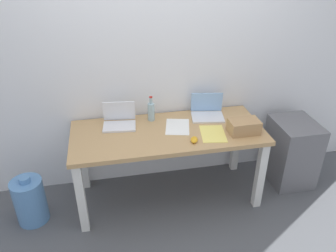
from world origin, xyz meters
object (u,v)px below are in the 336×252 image
object	(u,v)px
computer_mouse	(194,140)
cardboard_box	(244,126)
filing_cabinet	(291,152)
water_cooler_jug	(30,201)
desk	(168,140)
beer_bottle	(151,111)
laptop_left	(119,121)
laptop_right	(207,112)

from	to	relation	value
computer_mouse	cardboard_box	size ratio (longest dim) A/B	0.38
cardboard_box	filing_cabinet	size ratio (longest dim) A/B	0.40
filing_cabinet	computer_mouse	bearing A→B (deg)	-167.90
computer_mouse	water_cooler_jug	distance (m)	1.54
desk	computer_mouse	size ratio (longest dim) A/B	17.09
cardboard_box	beer_bottle	bearing A→B (deg)	153.17
beer_bottle	water_cooler_jug	size ratio (longest dim) A/B	0.51
desk	laptop_left	world-z (taller)	laptop_left
laptop_right	beer_bottle	xyz separation A→B (m)	(-0.54, 0.03, 0.05)
computer_mouse	laptop_left	bearing A→B (deg)	164.24
desk	laptop_left	size ratio (longest dim) A/B	5.46
computer_mouse	filing_cabinet	bearing A→B (deg)	30.24
beer_bottle	computer_mouse	xyz separation A→B (m)	(0.30, -0.45, -0.08)
cardboard_box	water_cooler_jug	distance (m)	1.99
desk	laptop_left	distance (m)	0.48
laptop_left	cardboard_box	size ratio (longest dim) A/B	1.19
desk	laptop_right	bearing A→B (deg)	25.59
desk	filing_cabinet	bearing A→B (deg)	0.92
laptop_right	cardboard_box	size ratio (longest dim) A/B	1.27
laptop_left	computer_mouse	world-z (taller)	laptop_left
beer_bottle	laptop_left	bearing A→B (deg)	-171.11
cardboard_box	water_cooler_jug	world-z (taller)	cardboard_box
computer_mouse	water_cooler_jug	size ratio (longest dim) A/B	0.21
beer_bottle	computer_mouse	bearing A→B (deg)	-56.62
beer_bottle	laptop_right	bearing A→B (deg)	-3.19
computer_mouse	filing_cabinet	size ratio (longest dim) A/B	0.15
beer_bottle	water_cooler_jug	distance (m)	1.33
laptop_right	computer_mouse	world-z (taller)	laptop_right
desk	filing_cabinet	world-z (taller)	desk
desk	cardboard_box	bearing A→B (deg)	-13.25
desk	laptop_left	bearing A→B (deg)	155.95
laptop_right	cardboard_box	xyz separation A→B (m)	(0.22, -0.35, 0.02)
laptop_left	water_cooler_jug	world-z (taller)	laptop_left
laptop_right	water_cooler_jug	bearing A→B (deg)	-170.34
laptop_left	laptop_right	size ratio (longest dim) A/B	0.93
laptop_left	water_cooler_jug	bearing A→B (deg)	-162.29
cardboard_box	desk	bearing A→B (deg)	166.75
filing_cabinet	laptop_left	bearing A→B (deg)	174.47
desk	laptop_left	xyz separation A→B (m)	(-0.41, 0.19, 0.15)
beer_bottle	cardboard_box	size ratio (longest dim) A/B	0.91
laptop_left	water_cooler_jug	distance (m)	1.05
beer_bottle	cardboard_box	bearing A→B (deg)	-26.83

